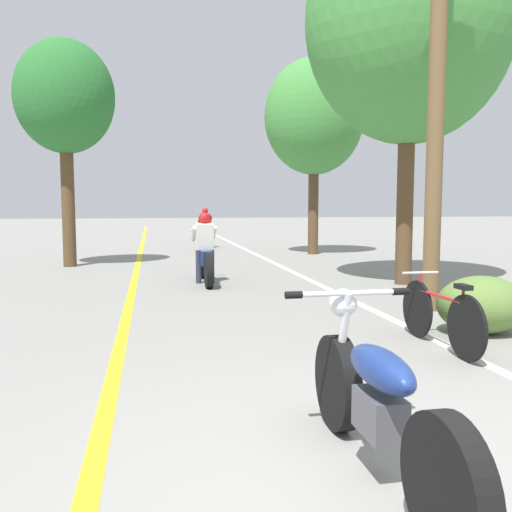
# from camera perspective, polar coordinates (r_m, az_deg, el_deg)

# --- Properties ---
(ground_plane) EXTENTS (120.00, 120.00, 0.00)m
(ground_plane) POSITION_cam_1_polar(r_m,az_deg,el_deg) (3.26, 16.15, -23.36)
(ground_plane) COLOR gray
(lane_stripe_center) EXTENTS (0.14, 48.00, 0.01)m
(lane_stripe_center) POSITION_cam_1_polar(r_m,az_deg,el_deg) (14.86, -12.30, -0.67)
(lane_stripe_center) COLOR yellow
(lane_stripe_center) RESTS_ON ground
(lane_stripe_edge) EXTENTS (0.14, 48.00, 0.01)m
(lane_stripe_edge) POSITION_cam_1_polar(r_m,az_deg,el_deg) (15.19, 1.23, -0.42)
(lane_stripe_edge) COLOR white
(lane_stripe_edge) RESTS_ON ground
(utility_pole) EXTENTS (1.10, 0.24, 6.64)m
(utility_pole) POSITION_cam_1_polar(r_m,az_deg,el_deg) (8.52, 18.52, 17.75)
(utility_pole) COLOR brown
(utility_pole) RESTS_ON ground
(roadside_tree_right_near) EXTENTS (3.96, 3.57, 7.26)m
(roadside_tree_right_near) POSITION_cam_1_polar(r_m,az_deg,el_deg) (11.44, 15.87, 22.58)
(roadside_tree_right_near) COLOR #513A23
(roadside_tree_right_near) RESTS_ON ground
(roadside_tree_right_far) EXTENTS (3.09, 2.78, 6.03)m
(roadside_tree_right_far) POSITION_cam_1_polar(r_m,az_deg,el_deg) (17.29, 6.14, 14.30)
(roadside_tree_right_far) COLOR #513A23
(roadside_tree_right_far) RESTS_ON ground
(roadside_tree_left) EXTENTS (2.40, 2.16, 5.57)m
(roadside_tree_left) POSITION_cam_1_polar(r_m,az_deg,el_deg) (14.56, -19.49, 15.33)
(roadside_tree_left) COLOR #513A23
(roadside_tree_left) RESTS_ON ground
(roadside_bush) EXTENTS (1.10, 0.88, 0.70)m
(roadside_bush) POSITION_cam_1_polar(r_m,az_deg,el_deg) (7.12, 22.65, -4.75)
(roadside_bush) COLOR #5B7A38
(roadside_bush) RESTS_ON ground
(motorcycle_foreground) EXTENTS (0.84, 2.08, 1.01)m
(motorcycle_foreground) POSITION_cam_1_polar(r_m,az_deg,el_deg) (3.27, 12.64, -14.73)
(motorcycle_foreground) COLOR black
(motorcycle_foreground) RESTS_ON ground
(motorcycle_rider_lead) EXTENTS (0.50, 2.14, 1.40)m
(motorcycle_rider_lead) POSITION_cam_1_polar(r_m,az_deg,el_deg) (10.80, -5.42, -0.03)
(motorcycle_rider_lead) COLOR black
(motorcycle_rider_lead) RESTS_ON ground
(motorcycle_rider_far) EXTENTS (0.50, 1.99, 1.43)m
(motorcycle_rider_far) POSITION_cam_1_polar(r_m,az_deg,el_deg) (19.40, -5.35, 2.42)
(motorcycle_rider_far) COLOR black
(motorcycle_rider_far) RESTS_ON ground
(bicycle_parked) EXTENTS (0.44, 1.69, 0.78)m
(bicycle_parked) POSITION_cam_1_polar(r_m,az_deg,el_deg) (6.22, 18.82, -5.92)
(bicycle_parked) COLOR black
(bicycle_parked) RESTS_ON ground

